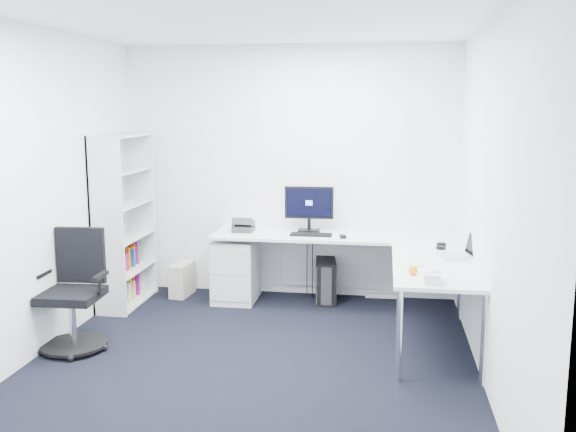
# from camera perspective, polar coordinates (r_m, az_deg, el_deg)

# --- Properties ---
(ground) EXTENTS (4.20, 4.20, 0.00)m
(ground) POSITION_cam_1_polar(r_m,az_deg,el_deg) (5.27, -3.42, -13.24)
(ground) COLOR black
(ceiling) EXTENTS (4.20, 4.20, 0.00)m
(ceiling) POSITION_cam_1_polar(r_m,az_deg,el_deg) (4.89, -3.75, 17.27)
(ceiling) COLOR white
(wall_back) EXTENTS (3.60, 0.02, 2.70)m
(wall_back) POSITION_cam_1_polar(r_m,az_deg,el_deg) (6.96, 0.08, 3.93)
(wall_back) COLOR white
(wall_back) RESTS_ON ground
(wall_front) EXTENTS (3.60, 0.02, 2.70)m
(wall_front) POSITION_cam_1_polar(r_m,az_deg,el_deg) (2.92, -12.31, -4.54)
(wall_front) COLOR white
(wall_front) RESTS_ON ground
(wall_left) EXTENTS (0.02, 4.20, 2.70)m
(wall_left) POSITION_cam_1_polar(r_m,az_deg,el_deg) (5.57, -22.01, 1.73)
(wall_left) COLOR white
(wall_left) RESTS_ON ground
(wall_right) EXTENTS (0.02, 4.20, 2.70)m
(wall_right) POSITION_cam_1_polar(r_m,az_deg,el_deg) (4.86, 17.67, 0.90)
(wall_right) COLOR white
(wall_right) RESTS_ON ground
(l_desk) EXTENTS (2.57, 1.44, 0.75)m
(l_desk) POSITION_cam_1_polar(r_m,az_deg,el_deg) (6.39, 4.04, -5.54)
(l_desk) COLOR silver
(l_desk) RESTS_ON ground
(drawer_pedestal) EXTENTS (0.44, 0.54, 0.67)m
(drawer_pedestal) POSITION_cam_1_polar(r_m,az_deg,el_deg) (6.88, -4.65, -4.77)
(drawer_pedestal) COLOR silver
(drawer_pedestal) RESTS_ON ground
(bookshelf) EXTENTS (0.35, 0.89, 1.78)m
(bookshelf) POSITION_cam_1_polar(r_m,az_deg,el_deg) (6.84, -14.35, -0.38)
(bookshelf) COLOR silver
(bookshelf) RESTS_ON ground
(task_chair) EXTENTS (0.60, 0.60, 1.02)m
(task_chair) POSITION_cam_1_polar(r_m,az_deg,el_deg) (5.73, -18.72, -6.42)
(task_chair) COLOR black
(task_chair) RESTS_ON ground
(black_pc_tower) EXTENTS (0.26, 0.48, 0.45)m
(black_pc_tower) POSITION_cam_1_polar(r_m,az_deg,el_deg) (6.87, 3.39, -5.74)
(black_pc_tower) COLOR black
(black_pc_tower) RESTS_ON ground
(beige_pc_tower) EXTENTS (0.20, 0.39, 0.36)m
(beige_pc_tower) POSITION_cam_1_polar(r_m,az_deg,el_deg) (7.16, -9.37, -5.57)
(beige_pc_tower) COLOR #B9B09D
(beige_pc_tower) RESTS_ON ground
(power_strip) EXTENTS (0.38, 0.08, 0.04)m
(power_strip) POSITION_cam_1_polar(r_m,az_deg,el_deg) (7.10, 8.42, -7.02)
(power_strip) COLOR silver
(power_strip) RESTS_ON ground
(monitor) EXTENTS (0.52, 0.18, 0.49)m
(monitor) POSITION_cam_1_polar(r_m,az_deg,el_deg) (6.72, 1.88, 0.66)
(monitor) COLOR black
(monitor) RESTS_ON l_desk
(black_keyboard) EXTENTS (0.42, 0.15, 0.02)m
(black_keyboard) POSITION_cam_1_polar(r_m,az_deg,el_deg) (6.56, 2.07, -1.65)
(black_keyboard) COLOR black
(black_keyboard) RESTS_ON l_desk
(mouse) EXTENTS (0.08, 0.11, 0.03)m
(mouse) POSITION_cam_1_polar(r_m,az_deg,el_deg) (6.46, 4.89, -1.82)
(mouse) COLOR black
(mouse) RESTS_ON l_desk
(desk_phone) EXTENTS (0.22, 0.22, 0.15)m
(desk_phone) POSITION_cam_1_polar(r_m,az_deg,el_deg) (6.77, -3.99, -0.77)
(desk_phone) COLOR #2A2A2C
(desk_phone) RESTS_ON l_desk
(laptop) EXTENTS (0.36, 0.36, 0.22)m
(laptop) POSITION_cam_1_polar(r_m,az_deg,el_deg) (5.77, 14.37, -2.54)
(laptop) COLOR silver
(laptop) RESTS_ON l_desk
(white_keyboard) EXTENTS (0.13, 0.42, 0.01)m
(white_keyboard) POSITION_cam_1_polar(r_m,az_deg,el_deg) (5.60, 11.26, -3.87)
(white_keyboard) COLOR silver
(white_keyboard) RESTS_ON l_desk
(headphones) EXTENTS (0.15, 0.22, 0.05)m
(headphones) POSITION_cam_1_polar(r_m,az_deg,el_deg) (6.17, 13.46, -2.51)
(headphones) COLOR black
(headphones) RESTS_ON l_desk
(orange_fruit) EXTENTS (0.07, 0.07, 0.07)m
(orange_fruit) POSITION_cam_1_polar(r_m,az_deg,el_deg) (5.14, 11.05, -4.76)
(orange_fruit) COLOR orange
(orange_fruit) RESTS_ON l_desk
(tissue_box) EXTENTS (0.13, 0.23, 0.08)m
(tissue_box) POSITION_cam_1_polar(r_m,az_deg,el_deg) (4.96, 12.68, -5.31)
(tissue_box) COLOR silver
(tissue_box) RESTS_ON l_desk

